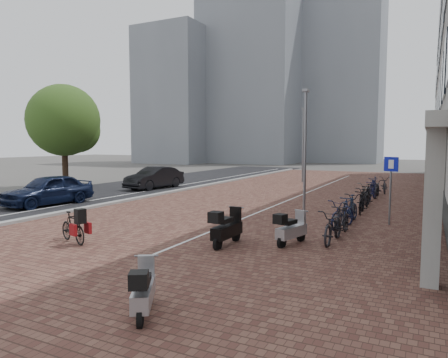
{
  "coord_description": "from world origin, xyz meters",
  "views": [
    {
      "loc": [
        8.7,
        -11.36,
        3.01
      ],
      "look_at": [
        0.0,
        6.0,
        1.3
      ],
      "focal_mm": 32.92,
      "sensor_mm": 36.0,
      "label": 1
    }
  ],
  "objects_px": {
    "car_dark": "(155,178)",
    "parking_sign": "(391,179)",
    "scooter_front": "(291,228)",
    "car_navy": "(48,190)",
    "scooter_mid": "(227,227)",
    "scooter_back": "(143,289)",
    "hero_bike": "(73,227)"
  },
  "relations": [
    {
      "from": "car_navy",
      "to": "scooter_front",
      "type": "relative_size",
      "value": 2.97
    },
    {
      "from": "scooter_front",
      "to": "car_dark",
      "type": "bearing_deg",
      "value": 155.03
    },
    {
      "from": "hero_bike",
      "to": "scooter_front",
      "type": "distance_m",
      "value": 6.54
    },
    {
      "from": "scooter_back",
      "to": "car_dark",
      "type": "bearing_deg",
      "value": 94.75
    },
    {
      "from": "scooter_back",
      "to": "parking_sign",
      "type": "relative_size",
      "value": 0.56
    },
    {
      "from": "car_navy",
      "to": "scooter_mid",
      "type": "relative_size",
      "value": 2.7
    },
    {
      "from": "hero_bike",
      "to": "scooter_mid",
      "type": "bearing_deg",
      "value": -48.08
    },
    {
      "from": "parking_sign",
      "to": "hero_bike",
      "type": "bearing_deg",
      "value": -118.69
    },
    {
      "from": "hero_bike",
      "to": "car_navy",
      "type": "bearing_deg",
      "value": 74.29
    },
    {
      "from": "scooter_front",
      "to": "scooter_back",
      "type": "bearing_deg",
      "value": -82.87
    },
    {
      "from": "hero_bike",
      "to": "scooter_front",
      "type": "relative_size",
      "value": 1.1
    },
    {
      "from": "car_dark",
      "to": "scooter_front",
      "type": "distance_m",
      "value": 16.44
    },
    {
      "from": "car_dark",
      "to": "scooter_mid",
      "type": "distance_m",
      "value": 15.87
    },
    {
      "from": "car_dark",
      "to": "parking_sign",
      "type": "distance_m",
      "value": 16.17
    },
    {
      "from": "car_dark",
      "to": "parking_sign",
      "type": "height_order",
      "value": "parking_sign"
    },
    {
      "from": "car_navy",
      "to": "scooter_back",
      "type": "xyz_separation_m",
      "value": [
        12.09,
        -8.24,
        -0.26
      ]
    },
    {
      "from": "parking_sign",
      "to": "car_dark",
      "type": "bearing_deg",
      "value": 178.52
    },
    {
      "from": "car_dark",
      "to": "scooter_mid",
      "type": "height_order",
      "value": "car_dark"
    },
    {
      "from": "car_dark",
      "to": "hero_bike",
      "type": "xyz_separation_m",
      "value": [
        6.65,
        -13.2,
        -0.23
      ]
    },
    {
      "from": "hero_bike",
      "to": "scooter_mid",
      "type": "height_order",
      "value": "scooter_mid"
    },
    {
      "from": "car_dark",
      "to": "scooter_back",
      "type": "height_order",
      "value": "car_dark"
    },
    {
      "from": "scooter_front",
      "to": "car_navy",
      "type": "bearing_deg",
      "value": -175.25
    },
    {
      "from": "parking_sign",
      "to": "scooter_back",
      "type": "bearing_deg",
      "value": -86.07
    },
    {
      "from": "scooter_mid",
      "to": "parking_sign",
      "type": "distance_m",
      "value": 6.78
    },
    {
      "from": "scooter_front",
      "to": "hero_bike",
      "type": "bearing_deg",
      "value": -141.04
    },
    {
      "from": "parking_sign",
      "to": "scooter_front",
      "type": "bearing_deg",
      "value": -96.89
    },
    {
      "from": "car_navy",
      "to": "scooter_mid",
      "type": "bearing_deg",
      "value": -9.58
    },
    {
      "from": "scooter_mid",
      "to": "parking_sign",
      "type": "bearing_deg",
      "value": 54.99
    },
    {
      "from": "car_navy",
      "to": "hero_bike",
      "type": "distance_m",
      "value": 8.53
    },
    {
      "from": "scooter_mid",
      "to": "scooter_back",
      "type": "distance_m",
      "value": 5.08
    },
    {
      "from": "car_dark",
      "to": "hero_bike",
      "type": "bearing_deg",
      "value": -56.77
    },
    {
      "from": "car_navy",
      "to": "scooter_back",
      "type": "relative_size",
      "value": 3.11
    }
  ]
}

